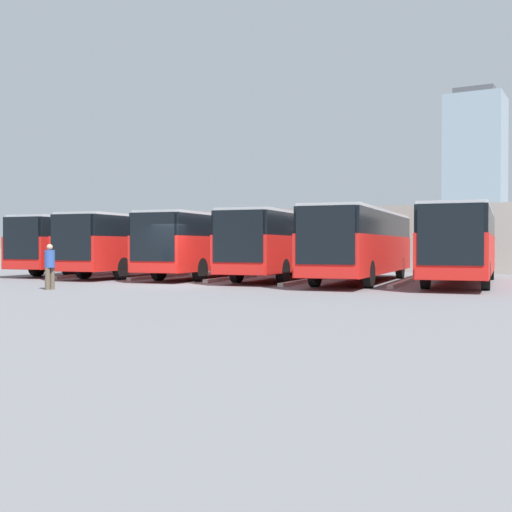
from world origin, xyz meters
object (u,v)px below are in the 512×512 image
at_px(bus_1, 362,242).
at_px(bus_2, 288,243).
at_px(bus_3, 215,243).
at_px(pedestrian, 50,265).
at_px(bus_0, 462,242).
at_px(bus_5, 97,243).
at_px(bus_4, 145,243).

bearing_deg(bus_1, bus_2, -20.32).
distance_m(bus_3, pedestrian, 10.77).
xyz_separation_m(bus_0, bus_5, (20.27, -0.13, 0.00)).
bearing_deg(bus_2, bus_3, -5.05).
distance_m(bus_1, bus_2, 4.16).
bearing_deg(bus_3, bus_4, 0.57).
distance_m(bus_1, bus_5, 16.25).
distance_m(bus_1, pedestrian, 13.08).
distance_m(bus_2, bus_5, 12.16).
distance_m(bus_2, bus_3, 4.06).
height_order(bus_5, pedestrian, bus_5).
bearing_deg(pedestrian, bus_0, 135.92).
height_order(bus_4, pedestrian, bus_4).
bearing_deg(bus_3, bus_5, -8.99).
bearing_deg(bus_0, bus_5, -7.60).
distance_m(bus_4, bus_5, 4.13).
bearing_deg(pedestrian, bus_1, 144.61).
distance_m(bus_0, bus_2, 8.11).
height_order(bus_0, bus_2, same).
height_order(bus_3, bus_4, same).
height_order(bus_0, bus_5, same).
distance_m(bus_4, pedestrian, 10.86).
bearing_deg(bus_0, bus_2, -7.50).
bearing_deg(bus_2, bus_0, 172.50).
bearing_deg(pedestrian, bus_5, -139.74).
relative_size(bus_0, pedestrian, 7.64).
height_order(bus_1, bus_2, same).
bearing_deg(bus_2, bus_1, 159.68).
xyz_separation_m(bus_1, pedestrian, (8.45, 9.94, -0.86)).
bearing_deg(bus_4, bus_3, -179.43).
height_order(bus_3, pedestrian, bus_3).
bearing_deg(pedestrian, bus_4, -154.98).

